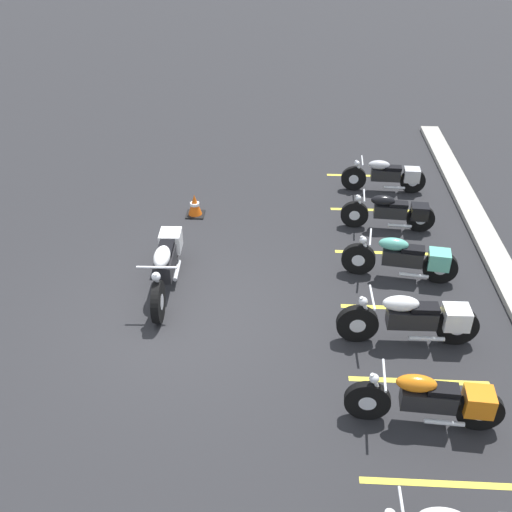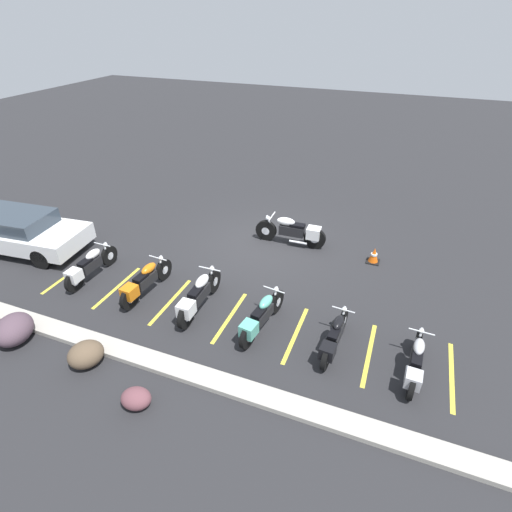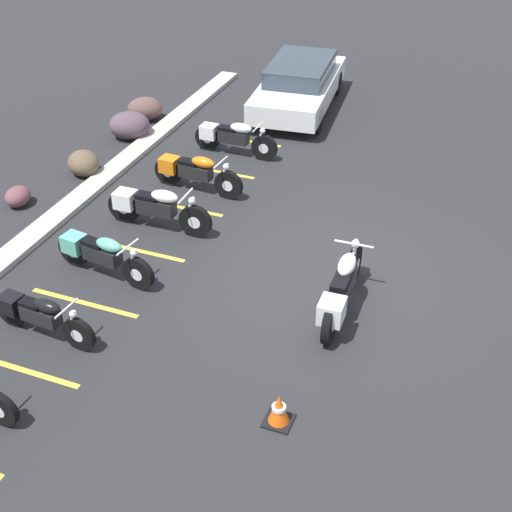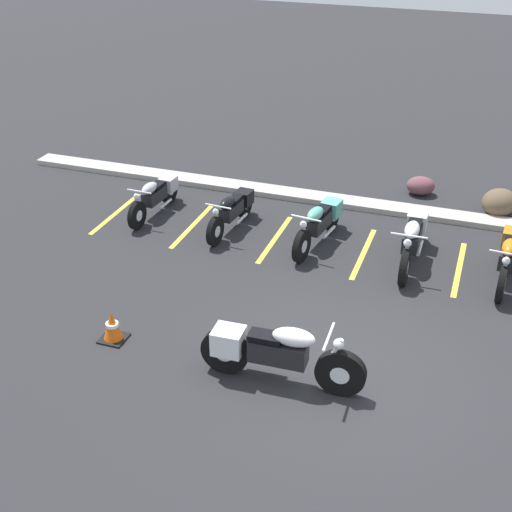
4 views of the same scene
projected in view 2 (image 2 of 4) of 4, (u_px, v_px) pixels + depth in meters
ground at (264, 245)px, 13.51m from camera, size 60.00×60.00×0.00m
motorcycle_white_featured at (294, 231)px, 13.29m from camera, size 2.42×0.68×0.95m
parked_bike_0 at (415, 362)px, 8.54m from camera, size 0.55×1.96×0.77m
parked_bike_1 at (334, 337)px, 9.19m from camera, size 0.55×1.96×0.77m
parked_bike_2 at (261, 316)px, 9.75m from camera, size 0.67×2.11×0.83m
parked_bike_3 at (198, 296)px, 10.39m from camera, size 0.63×2.26×0.89m
parked_bike_4 at (144, 282)px, 10.97m from camera, size 0.60×2.14×0.84m
parked_bike_5 at (89, 266)px, 11.63m from camera, size 0.59×2.10×0.83m
car_white at (19, 230)px, 12.97m from camera, size 4.46×2.22×1.29m
concrete_curb at (173, 367)px, 8.87m from camera, size 18.00×0.50×0.12m
landscape_rock_0 at (86, 354)px, 8.90m from camera, size 1.01×1.04×0.57m
landscape_rock_1 at (136, 399)px, 8.00m from camera, size 0.70×0.60×0.41m
landscape_rock_3 at (14, 329)px, 9.51m from camera, size 1.14×1.25×0.68m
traffic_cone at (374, 256)px, 12.51m from camera, size 0.40×0.40×0.50m
stall_line_0 at (452, 376)px, 8.75m from camera, size 0.10×2.10×0.00m
stall_line_1 at (369, 354)px, 9.30m from camera, size 0.10×2.10×0.00m
stall_line_2 at (296, 334)px, 9.85m from camera, size 0.10×2.10×0.00m
stall_line_3 at (230, 317)px, 10.40m from camera, size 0.10×2.10×0.00m
stall_line_4 at (171, 301)px, 10.95m from camera, size 0.10×2.10×0.00m
stall_line_5 at (117, 287)px, 11.50m from camera, size 0.10×2.10×0.00m
stall_line_6 at (69, 274)px, 12.05m from camera, size 0.10×2.10×0.00m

